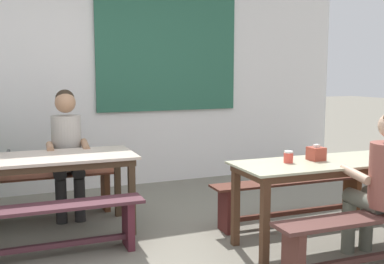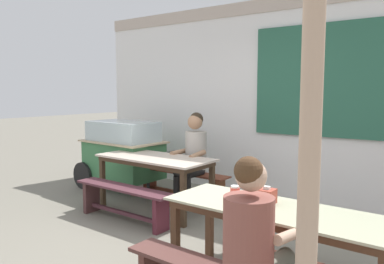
{
  "view_description": "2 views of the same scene",
  "coord_description": "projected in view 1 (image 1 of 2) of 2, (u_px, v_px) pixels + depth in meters",
  "views": [
    {
      "loc": [
        -1.41,
        -3.32,
        1.49
      ],
      "look_at": [
        0.08,
        0.18,
        0.99
      ],
      "focal_mm": 42.59,
      "sensor_mm": 36.0,
      "label": 1
    },
    {
      "loc": [
        2.33,
        -2.91,
        1.62
      ],
      "look_at": [
        -0.3,
        0.78,
        1.14
      ],
      "focal_mm": 35.74,
      "sensor_mm": 36.0,
      "label": 2
    }
  ],
  "objects": [
    {
      "name": "condiment_jar",
      "position": [
        288.0,
        157.0,
        3.83
      ],
      "size": [
        0.08,
        0.08,
        0.1
      ],
      "color": "#E3473B",
      "rests_on": "dining_table_near"
    },
    {
      "name": "dining_table_near",
      "position": [
        332.0,
        170.0,
        3.94
      ],
      "size": [
        1.78,
        0.69,
        0.74
      ],
      "color": "#B7B797",
      "rests_on": "ground_plane"
    },
    {
      "name": "bench_near_front",
      "position": [
        379.0,
        231.0,
        3.44
      ],
      "size": [
        1.77,
        0.32,
        0.44
      ],
      "color": "#53302B",
      "rests_on": "ground_plane"
    },
    {
      "name": "dining_table_far",
      "position": [
        45.0,
        164.0,
        4.15
      ],
      "size": [
        1.64,
        0.77,
        0.74
      ],
      "color": "beige",
      "rests_on": "ground_plane"
    },
    {
      "name": "bench_far_front",
      "position": [
        52.0,
        223.0,
        3.66
      ],
      "size": [
        1.5,
        0.31,
        0.44
      ],
      "color": "#4C272F",
      "rests_on": "ground_plane"
    },
    {
      "name": "bench_near_back",
      "position": [
        292.0,
        195.0,
        4.53
      ],
      "size": [
        1.72,
        0.32,
        0.44
      ],
      "color": "#4F261C",
      "rests_on": "ground_plane"
    },
    {
      "name": "tissue_box",
      "position": [
        316.0,
        154.0,
        3.94
      ],
      "size": [
        0.12,
        0.13,
        0.14
      ],
      "color": "#A34030",
      "rests_on": "dining_table_near"
    },
    {
      "name": "person_center_facing",
      "position": [
        67.0,
        145.0,
        4.72
      ],
      "size": [
        0.44,
        0.52,
        1.32
      ],
      "color": "black",
      "rests_on": "ground_plane"
    },
    {
      "name": "person_near_front",
      "position": [
        384.0,
        178.0,
        3.49
      ],
      "size": [
        0.45,
        0.56,
        1.23
      ],
      "color": "#656859",
      "rests_on": "ground_plane"
    },
    {
      "name": "bench_far_back",
      "position": [
        43.0,
        190.0,
        4.74
      ],
      "size": [
        1.55,
        0.33,
        0.44
      ],
      "color": "brown",
      "rests_on": "ground_plane"
    },
    {
      "name": "ground_plane",
      "position": [
        192.0,
        254.0,
        3.77
      ],
      "size": [
        40.0,
        40.0,
        0.0
      ],
      "primitive_type": "plane",
      "color": "slate"
    },
    {
      "name": "backdrop_wall",
      "position": [
        117.0,
        67.0,
        5.9
      ],
      "size": [
        6.75,
        0.23,
        2.99
      ],
      "color": "white",
      "rests_on": "ground_plane"
    }
  ]
}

